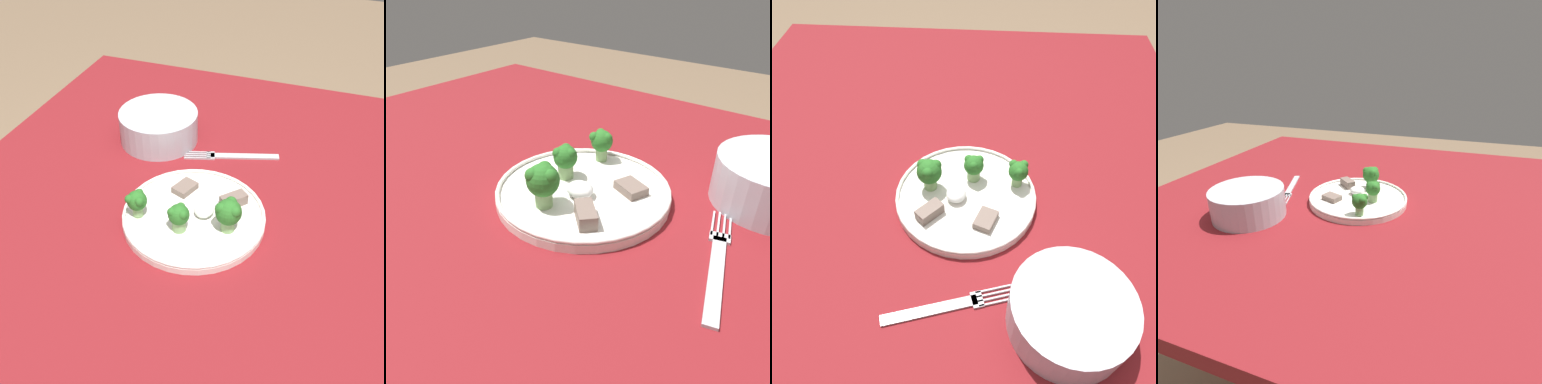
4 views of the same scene
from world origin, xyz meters
The scene contains 11 objects.
ground_plane centered at (0.00, 0.00, 0.00)m, with size 8.00×8.00×0.00m, color #7F664C.
table centered at (0.00, 0.00, 0.66)m, with size 1.17×1.01×0.77m.
dinner_plate centered at (0.04, 0.04, 0.78)m, with size 0.24×0.24×0.02m.
fork centered at (0.24, 0.03, 0.77)m, with size 0.07×0.18×0.00m.
cream_bowl centered at (0.25, 0.19, 0.80)m, with size 0.16×0.16×0.06m.
broccoli_floret_near_rim_left centered at (0.03, -0.02, 0.82)m, with size 0.04×0.04×0.06m.
broccoli_floret_center_left centered at (0.01, 0.13, 0.81)m, with size 0.03×0.03×0.05m.
broccoli_floret_back_left centered at (0.00, 0.05, 0.81)m, with size 0.04×0.03×0.05m.
meat_slice_front_slice centered at (0.09, -0.01, 0.79)m, with size 0.05×0.05×0.02m.
meat_slice_middle_slice centered at (0.09, 0.08, 0.79)m, with size 0.05×0.04×0.01m.
sauce_dollop centered at (0.05, 0.03, 0.79)m, with size 0.04×0.03×0.02m.
Camera 3 is at (0.45, 0.07, 1.26)m, focal length 35.00 mm.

